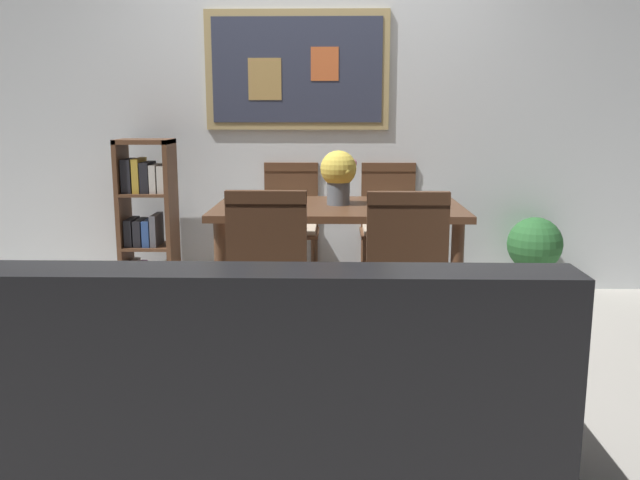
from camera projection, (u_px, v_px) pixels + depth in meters
name	position (u px, v px, depth m)	size (l,w,h in m)	color
ground_plane	(313.00, 358.00, 3.52)	(12.00, 12.00, 0.00)	#B7B2A8
wall_back_with_painting	(319.00, 105.00, 4.72)	(5.20, 0.14, 2.60)	silver
dining_table	(338.00, 222.00, 3.98)	(1.45, 0.84, 0.72)	brown
dining_chair_near_left	(269.00, 264.00, 3.29)	(0.40, 0.41, 0.91)	brown
dining_chair_far_left	(291.00, 217.00, 4.73)	(0.40, 0.41, 0.91)	brown
dining_chair_far_right	(389.00, 217.00, 4.71)	(0.40, 0.41, 0.91)	brown
dining_chair_near_right	(405.00, 266.00, 3.25)	(0.40, 0.41, 0.91)	brown
leather_couch	(269.00, 406.00, 2.24)	(1.80, 0.84, 0.84)	black
bookshelf	(148.00, 224.00, 4.56)	(0.36, 0.28, 1.09)	brown
potted_ivy	(535.00, 250.00, 4.65)	(0.38, 0.38, 0.55)	#4C4742
flower_vase	(338.00, 173.00, 3.95)	(0.22, 0.21, 0.32)	slate
tv_remote	(389.00, 202.00, 4.01)	(0.13, 0.15, 0.02)	black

